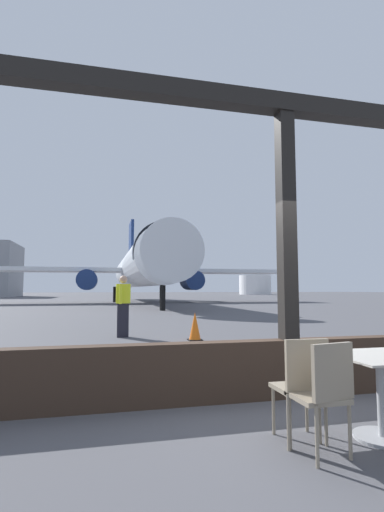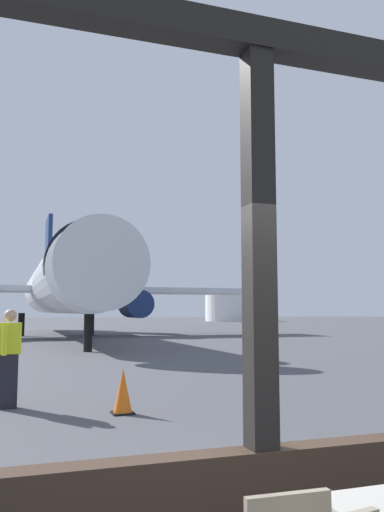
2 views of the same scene
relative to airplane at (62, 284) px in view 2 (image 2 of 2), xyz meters
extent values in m
plane|color=#4C4C51|center=(-1.41, 7.90, -3.49)|extent=(220.00, 220.00, 0.00)
cube|color=#38281E|center=(-1.41, -32.10, -3.13)|extent=(9.00, 0.24, 0.71)
cube|color=black|center=(-1.41, -32.10, 0.36)|extent=(9.00, 0.24, 0.24)
cube|color=black|center=(-1.41, -32.10, -1.63)|extent=(0.20, 0.20, 3.72)
cylinder|color=silver|center=(0.00, 1.11, 0.01)|extent=(3.82, 29.78, 3.82)
cone|color=silver|center=(0.00, -15.08, 0.01)|extent=(3.63, 2.60, 3.63)
cylinder|color=black|center=(0.00, -13.18, 0.16)|extent=(3.90, 0.90, 3.90)
cube|color=silver|center=(7.96, 1.93, -0.29)|extent=(14.02, 4.20, 0.36)
cylinder|color=navy|center=(5.11, 0.53, -1.29)|extent=(1.90, 3.20, 1.90)
cube|color=navy|center=(0.00, 14.50, 4.32)|extent=(0.36, 4.40, 5.20)
cylinder|color=black|center=(0.00, -12.88, -2.69)|extent=(0.36, 0.36, 1.59)
cylinder|color=black|center=(-2.40, 2.93, -2.69)|extent=(0.44, 0.44, 1.59)
cylinder|color=black|center=(2.40, 2.93, -2.69)|extent=(0.44, 0.44, 1.59)
cube|color=black|center=(-3.16, -25.62, -3.01)|extent=(0.32, 0.20, 0.95)
cube|color=yellow|center=(-3.16, -25.62, -2.26)|extent=(0.40, 0.22, 0.55)
sphere|color=tan|center=(-3.16, -25.62, -1.86)|extent=(0.22, 0.22, 0.22)
cylinder|color=yellow|center=(-3.24, -25.84, -2.29)|extent=(0.09, 0.09, 0.52)
cylinder|color=yellow|center=(-3.07, -25.39, -2.29)|extent=(0.09, 0.09, 0.52)
cone|color=orange|center=(-1.33, -26.76, -3.11)|extent=(0.32, 0.32, 0.75)
cube|color=black|center=(-1.33, -26.76, -3.47)|extent=(0.36, 0.36, 0.03)
cylinder|color=white|center=(32.98, 50.23, -1.14)|extent=(7.76, 7.76, 4.70)
camera|label=1|loc=(-3.76, -36.58, -2.13)|focal=26.46mm
camera|label=2|loc=(-3.17, -35.67, -1.78)|focal=36.98mm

